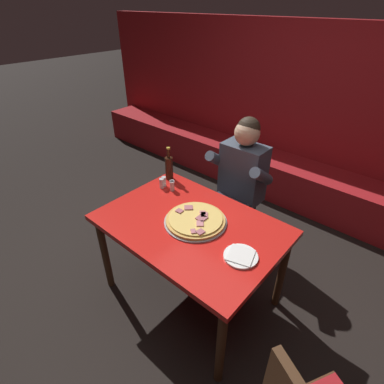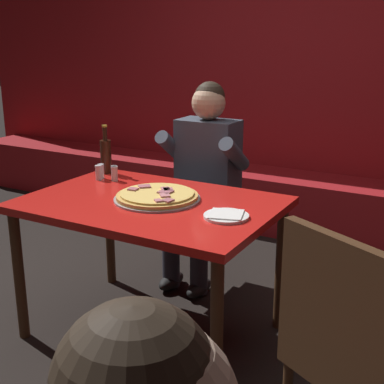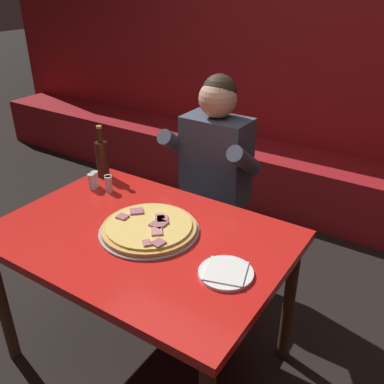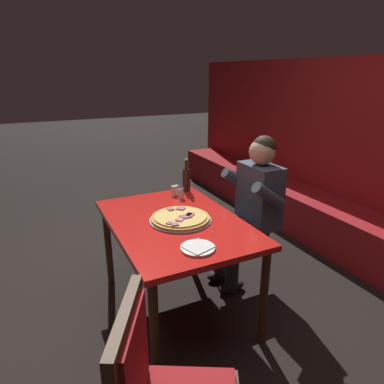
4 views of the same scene
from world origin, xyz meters
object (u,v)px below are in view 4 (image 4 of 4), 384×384
Objects in this scene: diner_seated_blue_shirt at (250,205)px; main_dining_table at (175,231)px; pizza at (180,218)px; shaker_black_pepper at (176,191)px; plate_white_paper at (198,248)px; shaker_parmesan at (181,194)px; shaker_oregano at (181,194)px; beer_bottle at (186,179)px; shaker_red_pepper_flakes at (173,191)px.

main_dining_table is at bearing -82.92° from diner_seated_blue_shirt.
main_dining_table is at bearing -123.32° from pizza.
main_dining_table is at bearing -24.45° from shaker_black_pepper.
plate_white_paper is at bearing -15.90° from shaker_black_pepper.
main_dining_table is 0.47m from shaker_parmesan.
plate_white_paper is at bearing -10.13° from pizza.
main_dining_table is 0.46m from shaker_oregano.
diner_seated_blue_shirt reaches higher than shaker_black_pepper.
shaker_red_pepper_flakes is at bearing -67.62° from beer_bottle.
shaker_black_pepper is 0.64m from diner_seated_blue_shirt.
diner_seated_blue_shirt is at bearing 58.53° from shaker_oregano.
plate_white_paper is 0.93m from diner_seated_blue_shirt.
diner_seated_blue_shirt is at bearing 52.75° from shaker_red_pepper_flakes.
shaker_black_pepper is at bearing 164.10° from plate_white_paper.
shaker_parmesan is at bearing 154.96° from pizza.
beer_bottle is 3.40× the size of shaker_oregano.
pizza is 5.12× the size of shaker_red_pepper_flakes.
beer_bottle is 3.40× the size of shaker_red_pepper_flakes.
shaker_oregano is at bearing -2.36° from shaker_black_pepper.
diner_seated_blue_shirt is (-0.11, 0.68, -0.06)m from pizza.
shaker_oregano and shaker_parmesan have the same top height.
shaker_black_pepper is 0.07× the size of diner_seated_blue_shirt.
shaker_black_pepper is (-0.49, 0.22, 0.12)m from main_dining_table.
shaker_parmesan is at bearing 2.71° from shaker_black_pepper.
pizza is 2.10× the size of plate_white_paper.
shaker_black_pepper is 1.00× the size of shaker_parmesan.
shaker_black_pepper reaches higher than pizza.
shaker_black_pepper reaches higher than plate_white_paper.
beer_bottle is at bearing 112.38° from shaker_red_pepper_flakes.
pizza is 0.55m from shaker_black_pepper.
main_dining_table is 0.55m from shaker_black_pepper.
shaker_black_pepper is at bearing 177.64° from shaker_oregano.
beer_bottle is at bearing 141.49° from shaker_oregano.
main_dining_table is 4.33× the size of beer_bottle.
shaker_parmesan is 0.07× the size of diner_seated_blue_shirt.
beer_bottle reaches higher than shaker_parmesan.
beer_bottle is at bearing 142.10° from shaker_parmesan.
beer_bottle is (-0.57, 0.31, 0.09)m from pizza.
shaker_black_pepper is at bearing -177.29° from shaker_parmesan.
plate_white_paper is 0.16× the size of diner_seated_blue_shirt.
shaker_red_pepper_flakes is at bearing 162.44° from pizza.
main_dining_table is 0.72m from diner_seated_blue_shirt.
main_dining_table is 0.99× the size of diner_seated_blue_shirt.
shaker_red_pepper_flakes is (-0.09, -0.03, 0.00)m from shaker_oregano.
shaker_red_pepper_flakes is at bearing -163.85° from shaker_oregano.
shaker_black_pepper is 0.09m from shaker_parmesan.
shaker_black_pepper is at bearing 159.52° from pizza.
shaker_oregano is 0.10m from shaker_red_pepper_flakes.
beer_bottle is 0.23× the size of diner_seated_blue_shirt.
main_dining_table is 14.70× the size of shaker_black_pepper.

